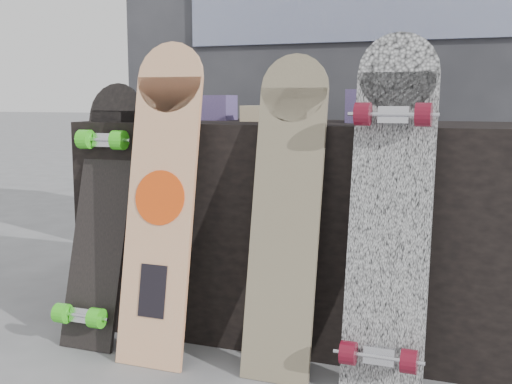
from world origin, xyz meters
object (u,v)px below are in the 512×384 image
at_px(vendor_table, 298,227).
at_px(longboard_celtic, 286,205).
at_px(skateboard_dark, 101,210).
at_px(longboard_cascadia, 390,208).
at_px(longboard_geisha, 161,193).

bearing_deg(vendor_table, longboard_celtic, -78.78).
bearing_deg(skateboard_dark, longboard_celtic, -1.74).
relative_size(longboard_cascadia, skateboard_dark, 1.15).
xyz_separation_m(vendor_table, longboard_celtic, (0.08, -0.38, 0.15)).
bearing_deg(longboard_cascadia, vendor_table, 135.64).
height_order(longboard_celtic, longboard_cascadia, longboard_cascadia).
bearing_deg(longboard_geisha, longboard_cascadia, 1.66).
xyz_separation_m(longboard_cascadia, skateboard_dark, (-1.05, 0.04, -0.08)).
height_order(longboard_geisha, longboard_celtic, longboard_geisha).
distance_m(longboard_geisha, skateboard_dark, 0.31).
distance_m(vendor_table, longboard_cascadia, 0.59).
height_order(longboard_geisha, longboard_cascadia, longboard_cascadia).
bearing_deg(vendor_table, longboard_geisha, -130.17).
distance_m(longboard_celtic, longboard_cascadia, 0.33).
relative_size(longboard_geisha, longboard_cascadia, 0.99).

